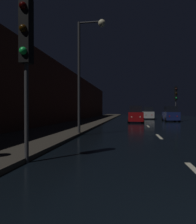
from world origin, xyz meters
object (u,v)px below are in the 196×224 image
(traffic_light_near_left, at_px, (26,43))
(streetlamp_overhead, at_px, (87,59))
(car_approaching_headlights, at_px, (136,115))
(car_parked_right_far, at_px, (171,114))
(car_distant_taillights, at_px, (148,114))
(traffic_light_far_right, at_px, (176,96))

(traffic_light_near_left, distance_m, streetlamp_overhead, 6.77)
(car_approaching_headlights, xyz_separation_m, car_parked_right_far, (4.76, 3.52, -0.01))
(car_approaching_headlights, xyz_separation_m, car_distant_taillights, (2.30, 10.07, -0.01))
(traffic_light_far_right, xyz_separation_m, car_parked_right_far, (-0.80, -0.59, -2.52))
(car_approaching_headlights, distance_m, car_parked_right_far, 5.92)
(car_parked_right_far, height_order, car_distant_taillights, car_parked_right_far)
(traffic_light_far_right, bearing_deg, traffic_light_near_left, -30.22)
(streetlamp_overhead, bearing_deg, car_approaching_headlights, 76.55)
(traffic_light_near_left, bearing_deg, traffic_light_far_right, 159.13)
(traffic_light_near_left, bearing_deg, car_approaching_headlights, 169.67)
(traffic_light_far_right, relative_size, car_parked_right_far, 1.17)
(traffic_light_near_left, relative_size, car_approaching_headlights, 1.17)
(streetlamp_overhead, height_order, car_approaching_headlights, streetlamp_overhead)
(traffic_light_far_right, xyz_separation_m, car_distant_taillights, (-3.27, 5.97, -2.52))
(car_approaching_headlights, distance_m, car_distant_taillights, 10.33)
(traffic_light_near_left, xyz_separation_m, streetlamp_overhead, (0.37, 6.66, 1.15))
(car_distant_taillights, bearing_deg, streetlamp_overhead, 166.80)
(car_parked_right_far, bearing_deg, streetlamp_overhead, 154.87)
(streetlamp_overhead, distance_m, car_approaching_headlights, 14.40)
(traffic_light_far_right, bearing_deg, car_distant_taillights, -160.85)
(traffic_light_far_right, xyz_separation_m, traffic_light_near_left, (-9.17, -24.30, 0.02))
(traffic_light_near_left, height_order, car_distant_taillights, traffic_light_near_left)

